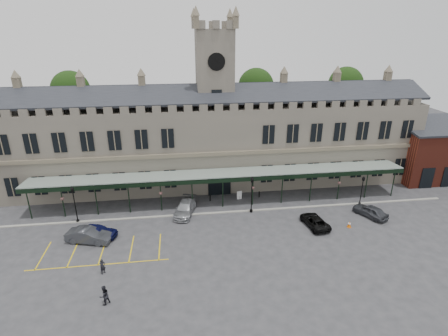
{
  "coord_description": "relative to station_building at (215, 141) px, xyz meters",
  "views": [
    {
      "loc": [
        -5.32,
        -33.68,
        21.98
      ],
      "look_at": [
        0.0,
        6.0,
        6.0
      ],
      "focal_mm": 28.0,
      "sensor_mm": 36.0,
      "label": 1
    }
  ],
  "objects": [
    {
      "name": "clock_tower",
      "position": [
        0.0,
        0.09,
        6.64
      ],
      "size": [
        5.6,
        5.6,
        24.8
      ],
      "color": "#5C564D",
      "rests_on": "ground"
    },
    {
      "name": "parking_markings",
      "position": [
        -14.0,
        -17.41,
        -6.47
      ],
      "size": [
        16.0,
        6.0,
        0.01
      ],
      "primitive_type": null,
      "color": "gold",
      "rests_on": "ground"
    },
    {
      "name": "tree_behind_left",
      "position": [
        -22.0,
        9.09,
        6.35
      ],
      "size": [
        6.0,
        6.0,
        16.0
      ],
      "color": "#332314",
      "rests_on": "ground"
    },
    {
      "name": "brick_annex",
      "position": [
        34.0,
        -2.94,
        -2.31
      ],
      "size": [
        12.4,
        8.36,
        9.23
      ],
      "color": "maroon",
      "rests_on": "ground"
    },
    {
      "name": "canopy",
      "position": [
        0.0,
        -8.45,
        -4.06
      ],
      "size": [
        50.0,
        4.1,
        4.3
      ],
      "color": "#8C9E93",
      "rests_on": "ground"
    },
    {
      "name": "lamp_post_left",
      "position": [
        -18.1,
        -10.35,
        -3.61
      ],
      "size": [
        0.46,
        0.46,
        4.82
      ],
      "color": "black",
      "rests_on": "ground"
    },
    {
      "name": "car_right_a",
      "position": [
        18.03,
        -13.71,
        -5.72
      ],
      "size": [
        3.57,
        4.71,
        1.5
      ],
      "primitive_type": "imported",
      "rotation": [
        0.0,
        0.0,
        3.61
      ],
      "color": "#34363C",
      "rests_on": "ground"
    },
    {
      "name": "tree_behind_right",
      "position": [
        24.0,
        9.09,
        6.35
      ],
      "size": [
        6.0,
        6.0,
        16.0
      ],
      "color": "#332314",
      "rests_on": "ground"
    },
    {
      "name": "sign_board",
      "position": [
        2.55,
        -6.84,
        -5.88
      ],
      "size": [
        0.7,
        0.15,
        1.2
      ],
      "rotation": [
        0.0,
        0.0,
        0.15
      ],
      "color": "black",
      "rests_on": "ground"
    },
    {
      "name": "station_building",
      "position": [
        0.0,
        0.0,
        0.0
      ],
      "size": [
        60.0,
        10.36,
        17.3
      ],
      "color": "#5C564D",
      "rests_on": "ground"
    },
    {
      "name": "tree_behind_mid",
      "position": [
        8.0,
        9.09,
        6.35
      ],
      "size": [
        6.0,
        6.0,
        16.0
      ],
      "color": "#332314",
      "rests_on": "ground"
    },
    {
      "name": "ground",
      "position": [
        0.0,
        -15.91,
        -6.47
      ],
      "size": [
        140.0,
        140.0,
        0.0
      ],
      "primitive_type": "plane",
      "color": "#303033"
    },
    {
      "name": "kerb",
      "position": [
        0.0,
        -10.41,
        -6.41
      ],
      "size": [
        60.0,
        0.4,
        0.12
      ],
      "primitive_type": "cube",
      "color": "gray",
      "rests_on": "ground"
    },
    {
      "name": "car_van",
      "position": [
        10.25,
        -15.02,
        -5.83
      ],
      "size": [
        2.78,
        4.85,
        1.28
      ],
      "primitive_type": "imported",
      "rotation": [
        0.0,
        0.0,
        3.29
      ],
      "color": "black",
      "rests_on": "ground"
    },
    {
      "name": "bollard_right",
      "position": [
        5.41,
        -6.64,
        -6.03
      ],
      "size": [
        0.16,
        0.16,
        0.88
      ],
      "primitive_type": "cylinder",
      "color": "black",
      "rests_on": "ground"
    },
    {
      "name": "lamp_post_right",
      "position": [
        18.35,
        -10.54,
        -4.02
      ],
      "size": [
        0.39,
        0.39,
        4.13
      ],
      "color": "black",
      "rests_on": "ground"
    },
    {
      "name": "car_taxi",
      "position": [
        -5.0,
        -9.95,
        -5.7
      ],
      "size": [
        3.53,
        5.69,
        1.54
      ],
      "primitive_type": "imported",
      "rotation": [
        0.0,
        0.0,
        -0.28
      ],
      "color": "gray",
      "rests_on": "ground"
    },
    {
      "name": "traffic_cone",
      "position": [
        14.24,
        -15.86,
        -6.1
      ],
      "size": [
        0.47,
        0.47,
        0.75
      ],
      "rotation": [
        0.0,
        0.0,
        0.39
      ],
      "color": "#E05D07",
      "rests_on": "ground"
    },
    {
      "name": "person_a",
      "position": [
        -13.2,
        -20.72,
        -5.68
      ],
      "size": [
        0.68,
        0.67,
        1.58
      ],
      "primitive_type": "imported",
      "rotation": [
        0.0,
        0.0,
        0.76
      ],
      "color": "black",
      "rests_on": "ground"
    },
    {
      "name": "car_left_b",
      "position": [
        -15.74,
        -14.94,
        -5.65
      ],
      "size": [
        5.22,
        2.97,
        1.63
      ],
      "primitive_type": "imported",
      "rotation": [
        0.0,
        0.0,
        1.3
      ],
      "color": "#34363C",
      "rests_on": "ground"
    },
    {
      "name": "bollard_left",
      "position": [
        -1.51,
        -6.83,
        -6.0
      ],
      "size": [
        0.17,
        0.17,
        0.93
      ],
      "primitive_type": "cylinder",
      "color": "black",
      "rests_on": "ground"
    },
    {
      "name": "lamp_post_mid",
      "position": [
        3.44,
        -10.66,
        -3.52
      ],
      "size": [
        0.47,
        0.47,
        4.97
      ],
      "color": "black",
      "rests_on": "ground"
    },
    {
      "name": "car_left_a",
      "position": [
        -15.0,
        -14.11,
        -5.71
      ],
      "size": [
        4.78,
        2.86,
        1.52
      ],
      "primitive_type": "imported",
      "rotation": [
        0.0,
        0.0,
        1.32
      ],
      "color": "#0D103B",
      "rests_on": "ground"
    },
    {
      "name": "person_b",
      "position": [
        -12.3,
        -24.91,
        -5.55
      ],
      "size": [
        1.13,
        1.12,
        1.84
      ],
      "primitive_type": "imported",
      "rotation": [
        0.0,
        0.0,
        3.88
      ],
      "color": "black",
      "rests_on": "ground"
    }
  ]
}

